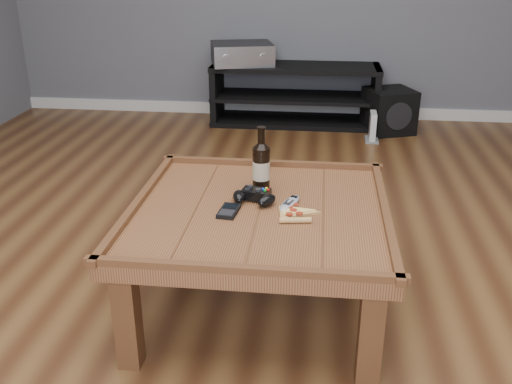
# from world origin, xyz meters

# --- Properties ---
(ground) EXTENTS (6.00, 6.00, 0.00)m
(ground) POSITION_xyz_m (0.00, 0.00, 0.00)
(ground) COLOR #422513
(ground) RESTS_ON ground
(baseboard) EXTENTS (5.00, 0.02, 0.10)m
(baseboard) POSITION_xyz_m (0.00, 2.99, 0.05)
(baseboard) COLOR silver
(baseboard) RESTS_ON ground
(coffee_table) EXTENTS (1.03, 1.03, 0.48)m
(coffee_table) POSITION_xyz_m (0.00, 0.00, 0.39)
(coffee_table) COLOR #522917
(coffee_table) RESTS_ON ground
(media_console) EXTENTS (1.40, 0.45, 0.50)m
(media_console) POSITION_xyz_m (0.00, 2.75, 0.25)
(media_console) COLOR black
(media_console) RESTS_ON ground
(beer_bottle) EXTENTS (0.07, 0.07, 0.28)m
(beer_bottle) POSITION_xyz_m (-0.01, 0.17, 0.56)
(beer_bottle) COLOR black
(beer_bottle) RESTS_ON coffee_table
(game_controller) EXTENTS (0.19, 0.15, 0.05)m
(game_controller) POSITION_xyz_m (-0.03, 0.06, 0.48)
(game_controller) COLOR black
(game_controller) RESTS_ON coffee_table
(pizza_slice) EXTENTS (0.16, 0.23, 0.02)m
(pizza_slice) POSITION_xyz_m (0.14, -0.04, 0.46)
(pizza_slice) COLOR #DCAB60
(pizza_slice) RESTS_ON coffee_table
(smartphone) EXTENTS (0.08, 0.13, 0.02)m
(smartphone) POSITION_xyz_m (-0.11, -0.05, 0.46)
(smartphone) COLOR black
(smartphone) RESTS_ON coffee_table
(remote_control) EXTENTS (0.10, 0.17, 0.02)m
(remote_control) POSITION_xyz_m (0.12, 0.04, 0.46)
(remote_control) COLOR #969CA3
(remote_control) RESTS_ON coffee_table
(av_receiver) EXTENTS (0.58, 0.52, 0.17)m
(av_receiver) POSITION_xyz_m (-0.45, 2.74, 0.59)
(av_receiver) COLOR black
(av_receiver) RESTS_ON media_console
(subwoofer) EXTENTS (0.45, 0.45, 0.35)m
(subwoofer) POSITION_xyz_m (0.78, 2.60, 0.18)
(subwoofer) COLOR black
(subwoofer) RESTS_ON ground
(game_console) EXTENTS (0.10, 0.18, 0.23)m
(game_console) POSITION_xyz_m (0.63, 2.33, 0.10)
(game_console) COLOR gray
(game_console) RESTS_ON ground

